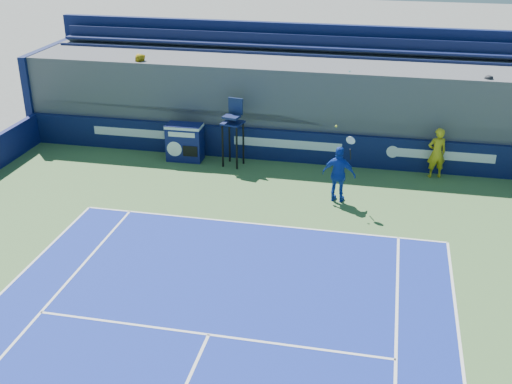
% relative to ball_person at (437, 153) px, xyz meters
% --- Properties ---
extents(ball_person, '(0.75, 0.60, 1.80)m').
position_rel_ball_person_xyz_m(ball_person, '(0.00, 0.00, 0.00)').
color(ball_person, gold).
rests_on(ball_person, apron).
extents(back_hoarding, '(20.40, 0.21, 1.20)m').
position_rel_ball_person_xyz_m(back_hoarding, '(-5.28, 0.39, -0.31)').
color(back_hoarding, '#0B1441').
rests_on(back_hoarding, ground).
extents(match_clock, '(1.33, 0.75, 1.40)m').
position_rel_ball_person_xyz_m(match_clock, '(-9.03, -0.26, -0.17)').
color(match_clock, '#101652').
rests_on(match_clock, ground).
extents(umpire_chair, '(0.83, 0.83, 2.48)m').
position_rel_ball_person_xyz_m(umpire_chair, '(-7.15, -0.38, 0.62)').
color(umpire_chair, black).
rests_on(umpire_chair, ground).
extents(tennis_player, '(1.14, 0.62, 2.57)m').
position_rel_ball_person_xyz_m(tennis_player, '(-3.13, -2.67, 0.03)').
color(tennis_player, '#1437A9').
rests_on(tennis_player, apron).
extents(stadium_seating, '(21.00, 4.05, 4.40)m').
position_rel_ball_person_xyz_m(stadium_seating, '(-5.30, 2.44, 0.92)').
color(stadium_seating, '#515156').
rests_on(stadium_seating, ground).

